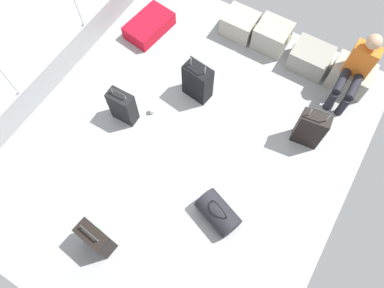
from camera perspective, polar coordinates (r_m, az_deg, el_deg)
The scene contains 16 objects.
ground_plane at distance 5.00m, azimuth -1.12°, elevation -0.00°, with size 4.40×5.20×0.06m, color #939699.
gunwale_port at distance 5.70m, azimuth -20.49°, elevation 11.40°, with size 0.06×5.20×0.45m, color #939699.
railing_port at distance 5.29m, azimuth -22.47°, elevation 14.87°, with size 0.04×4.20×1.02m.
sea_wake at distance 7.01m, azimuth -27.71°, elevation 12.87°, with size 12.00×12.00×0.01m.
cargo_crate_0 at distance 6.00m, azimuth 7.62°, elevation 18.42°, with size 0.54×0.45×0.35m.
cargo_crate_1 at distance 5.89m, azimuth 12.65°, elevation 16.47°, with size 0.53×0.47×0.40m.
cargo_crate_2 at distance 5.80m, azimuth 18.35°, elevation 12.87°, with size 0.60×0.48×0.35m.
cargo_crate_3 at distance 5.80m, azimuth 23.94°, elevation 9.92°, with size 0.60×0.47×0.36m.
passenger_seated at distance 5.41m, azimuth 24.78°, elevation 10.81°, with size 0.34×0.66×1.06m.
suitcase_0 at distance 5.11m, azimuth 0.90°, elevation 9.88°, with size 0.42×0.28×0.78m.
suitcase_1 at distance 5.01m, azimuth -10.97°, elevation 5.87°, with size 0.35×0.20×0.65m.
suitcase_2 at distance 4.97m, azimuth 18.32°, elevation 2.29°, with size 0.39×0.24×0.79m.
suitcase_3 at distance 4.44m, azimuth -15.01°, elevation -14.33°, with size 0.41×0.24×0.63m.
suitcase_4 at distance 6.05m, azimuth -6.83°, elevation 18.22°, with size 0.56×0.82×0.23m.
duffel_bag at distance 4.48m, azimuth 4.18°, elevation -10.89°, with size 0.61×0.48×0.47m.
paper_cup at distance 5.18m, azimuth -6.35°, elevation 5.32°, with size 0.08×0.08×0.10m, color white.
Camera 1 is at (1.16, -1.73, 4.51)m, focal length 33.47 mm.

